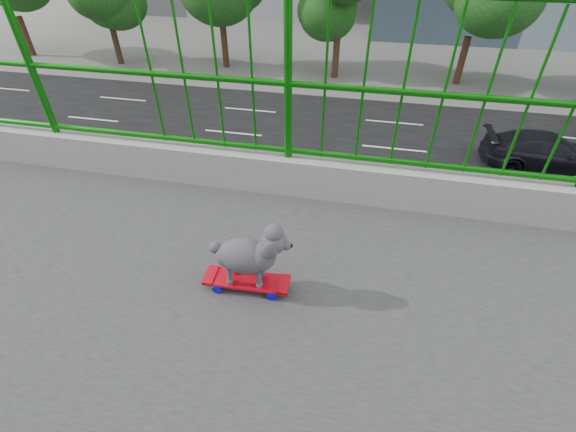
# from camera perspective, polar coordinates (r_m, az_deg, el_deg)

# --- Properties ---
(road) EXTENTS (18.00, 90.00, 0.02)m
(road) POSITION_cam_1_polar(r_m,az_deg,el_deg) (16.68, 15.36, 4.78)
(road) COLOR black
(road) RESTS_ON ground
(street_trees) EXTENTS (5.30, 60.40, 7.26)m
(street_trees) POSITION_cam_1_polar(r_m,az_deg,el_deg) (27.57, 19.58, 27.63)
(street_trees) COLOR black
(street_trees) RESTS_ON ground
(skateboard) EXTENTS (0.17, 0.51, 0.07)m
(skateboard) POSITION_cam_1_polar(r_m,az_deg,el_deg) (2.31, -6.06, -9.54)
(skateboard) COLOR red
(skateboard) RESTS_ON footbridge
(poodle) EXTENTS (0.21, 0.47, 0.39)m
(poodle) POSITION_cam_1_polar(r_m,az_deg,el_deg) (2.14, -5.80, -5.55)
(poodle) COLOR #322F35
(poodle) RESTS_ON skateboard
(car_1) EXTENTS (1.57, 4.51, 1.49)m
(car_1) POSITION_cam_1_polar(r_m,az_deg,el_deg) (17.78, -32.83, 4.64)
(car_1) COLOR silver
(car_1) RESTS_ON ground
(car_3) EXTENTS (2.12, 5.22, 1.51)m
(car_3) POSITION_cam_1_polar(r_m,az_deg,el_deg) (20.09, 33.83, 7.81)
(car_3) COLOR black
(car_3) RESTS_ON ground
(car_6) EXTENTS (2.38, 5.16, 1.43)m
(car_6) POSITION_cam_1_polar(r_m,az_deg,el_deg) (16.32, -26.86, 3.94)
(car_6) COLOR black
(car_6) RESTS_ON ground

